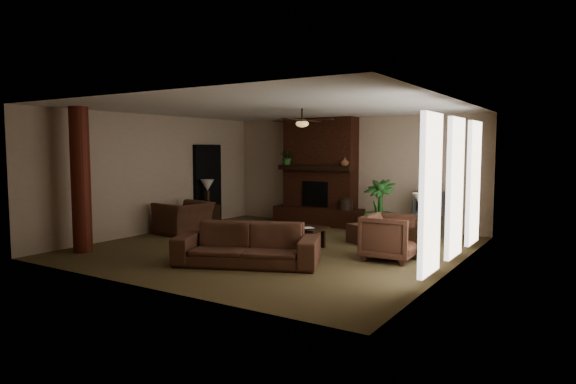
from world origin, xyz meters
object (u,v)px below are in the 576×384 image
Objects in this scene: lamp_left at (207,187)px; lamp_right at (422,204)px; side_table_right at (419,243)px; log_column at (81,180)px; armchair_left at (184,213)px; sofa at (247,237)px; ottoman at (366,233)px; tv_stand at (432,224)px; armchair_right at (390,235)px; coffee_table at (296,229)px; floor_plant at (379,220)px; floor_vase at (346,211)px; side_table_left at (207,215)px.

lamp_right is (5.95, -0.93, 0.00)m from lamp_left.
side_table_right is 0.73m from lamp_right.
log_column is 2.46× the size of armchair_left.
sofa is 3.77× the size of lamp_left.
side_table_right is at bearing -30.46° from ottoman.
lamp_left is at bearing -151.51° from tv_stand.
armchair_right reaches higher than coffee_table.
side_table_right reaches higher than coffee_table.
sofa reaches higher than floor_plant.
floor_plant is (0.79, 4.03, -0.12)m from sofa.
lamp_left is at bearing -167.02° from floor_plant.
armchair_left reaches higher than ottoman.
lamp_right is at bearing 7.23° from coffee_table.
sofa is 2.15× the size of armchair_left.
coffee_table is at bearing -171.50° from side_table_right.
floor_plant is (-0.13, 1.05, 0.16)m from ottoman.
floor_vase is 1.18× the size of lamp_right.
sofa is at bearing -107.07° from ottoman.
armchair_right is at bearing -136.93° from lamp_right.
side_table_right is (0.52, -2.57, 0.03)m from tv_stand.
lamp_left is at bearing 171.10° from lamp_right.
side_table_right is at bearing 8.50° from coffee_table.
side_table_right is (0.39, 0.46, -0.18)m from armchair_right.
armchair_right is 0.82m from lamp_right.
side_table_right is at bearing -42.37° from floor_vase.
armchair_left is 4.01m from floor_vase.
armchair_right reaches higher than side_table_right.
sofa is 3.63m from armchair_left.
floor_vase is 1.40× the size of side_table_right.
coffee_table is 2.59m from lamp_right.
floor_vase is at bearing 25.26° from lamp_left.
ottoman is (0.91, 2.98, -0.28)m from sofa.
side_table_right is (2.33, 2.14, -0.20)m from sofa.
ottoman is 2.01m from floor_vase.
floor_plant reaches higher than coffee_table.
coffee_table is at bearing -111.52° from floor_plant.
floor_vase is (-2.26, 2.88, -0.02)m from armchair_right.
side_table_right is (5.89, -0.85, 0.00)m from side_table_left.
lamp_right is at bearing -8.90° from lamp_left.
floor_vase is at bearing 60.56° from log_column.
side_table_left is (-5.37, -1.72, 0.03)m from tv_stand.
armchair_right is 3.05m from tv_stand.
armchair_left is 2.07× the size of side_table_left.
lamp_right is at bearing 18.36° from sofa.
tv_stand is (0.90, 1.74, 0.05)m from ottoman.
armchair_right is 0.71× the size of floor_plant.
armchair_left is 0.88× the size of floor_plant.
coffee_table is 3.51m from tv_stand.
lamp_left reaches higher than side_table_right.
side_table_left is at bearing 72.74° from armchair_right.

